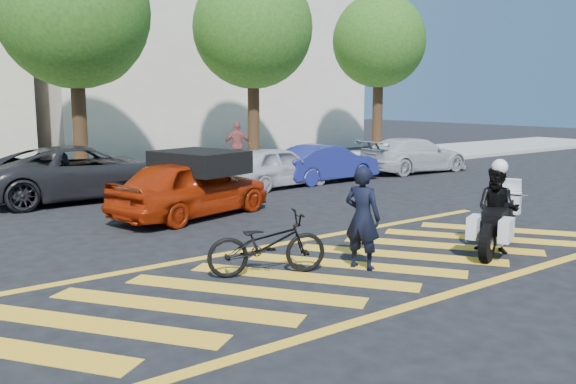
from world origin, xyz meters
TOP-DOWN VIEW (x-y plane):
  - ground at (0.00, 0.00)m, footprint 90.00×90.00m
  - sidewalk at (0.00, 12.00)m, footprint 60.00×5.00m
  - crosswalk at (-0.04, 0.00)m, footprint 12.33×4.00m
  - building_right at (9.00, 21.00)m, footprint 16.00×8.00m
  - tree_center at (0.13, 12.06)m, footprint 4.60×4.60m
  - tree_right at (6.63, 12.06)m, footprint 4.40×4.40m
  - tree_far_right at (13.13, 12.06)m, footprint 4.00×4.00m
  - officer_bike at (0.47, -0.19)m, footprint 0.58×0.71m
  - bicycle at (-0.96, 0.43)m, footprint 1.98×1.29m
  - police_motorcycle at (3.08, -0.92)m, footprint 2.12×1.17m
  - officer_moto at (3.06, -0.91)m, footprint 0.83×0.92m
  - red_convertible at (0.27, 5.24)m, footprint 4.31×2.63m
  - parked_mid_left at (-0.90, 9.20)m, footprint 5.24×2.43m
  - parked_mid_right at (4.50, 7.80)m, footprint 3.82×1.79m
  - parked_right at (6.50, 7.80)m, footprint 3.69×1.35m
  - parked_far_right at (10.70, 7.80)m, footprint 4.44×2.04m
  - pedestrian_right at (5.22, 11.11)m, footprint 1.07×0.90m

SIDE VIEW (x-z plane):
  - ground at x=0.00m, z-range 0.00..0.00m
  - crosswalk at x=-0.04m, z-range 0.00..0.01m
  - sidewalk at x=0.00m, z-range 0.00..0.15m
  - bicycle at x=-0.96m, z-range 0.00..0.98m
  - police_motorcycle at x=3.08m, z-range 0.04..1.03m
  - parked_right at x=6.50m, z-range 0.00..1.21m
  - parked_far_right at x=10.70m, z-range 0.00..1.26m
  - parked_mid_right at x=4.50m, z-range 0.00..1.26m
  - red_convertible at x=0.27m, z-range 0.00..1.37m
  - parked_mid_left at x=-0.90m, z-range 0.00..1.45m
  - officer_moto at x=3.06m, z-range 0.00..1.55m
  - officer_bike at x=0.47m, z-range 0.00..1.68m
  - pedestrian_right at x=5.22m, z-range 0.15..1.87m
  - tree_far_right at x=13.13m, z-range 1.39..8.49m
  - tree_right at x=6.63m, z-range 1.34..8.75m
  - tree_center at x=0.13m, z-range 1.31..8.88m
  - building_right at x=9.00m, z-range 0.00..11.00m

